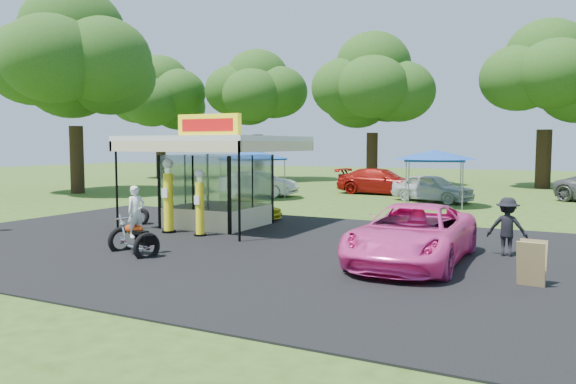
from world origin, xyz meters
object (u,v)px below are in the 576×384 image
Objects in this scene: motorcycle at (135,228)px; gas_station_kiosk at (217,179)px; gas_pump_right at (200,205)px; bg_car_b at (381,181)px; gas_pump_left at (168,198)px; tent_east at (435,155)px; bg_car_c at (432,188)px; tent_west at (253,155)px; bg_car_a at (259,183)px; kiosk_car at (248,208)px; a_frame_sign at (532,264)px; spectator_east_a at (507,227)px; pink_sedan at (413,234)px.

gas_station_kiosk is at bearing 119.52° from motorcycle.
gas_pump_right reaches higher than bg_car_b.
tent_east reaches higher than gas_pump_left.
tent_east is at bearing 62.01° from gas_station_kiosk.
bg_car_c is 10.05m from tent_west.
gas_pump_right is 14.99m from bg_car_a.
bg_car_b is at bearing 84.42° from gas_pump_left.
gas_pump_right is (0.79, -2.19, -0.70)m from gas_station_kiosk.
bg_car_c is 1.12× the size of tent_west.
kiosk_car is at bearing 90.00° from gas_station_kiosk.
kiosk_car is (-11.11, 6.60, -0.03)m from a_frame_sign.
spectator_east_a is at bearing -140.72° from bg_car_c.
tent_west reaches higher than gas_pump_right.
tent_east is (6.26, 12.80, 1.31)m from gas_pump_left.
spectator_east_a is at bearing -148.48° from bg_car_b.
motorcycle reaches higher than a_frame_sign.
spectator_east_a reaches higher than bg_car_c.
gas_pump_left is at bearing 172.26° from kiosk_car.
tent_west is at bearing 113.65° from gas_station_kiosk.
kiosk_car is (-0.00, 2.21, -1.30)m from gas_station_kiosk.
gas_station_kiosk is at bearing -6.98° from spectator_east_a.
pink_sedan is at bearing -6.79° from gas_pump_left.
tent_east reaches higher than a_frame_sign.
pink_sedan is at bearing -150.04° from bg_car_c.
gas_station_kiosk is at bearing -162.78° from bg_car_a.
kiosk_car is 0.71× the size of tent_west.
tent_east reaches higher than spectator_east_a.
bg_car_a is 10.84m from tent_east.
motorcycle is at bearing -166.55° from bg_car_a.
gas_station_kiosk is 3.28× the size of spectator_east_a.
gas_station_kiosk is 12.02m from a_frame_sign.
bg_car_c is at bearing 69.35° from gas_pump_left.
motorcycle is at bearing -172.05° from kiosk_car.
a_frame_sign is at bearing 103.73° from spectator_east_a.
gas_pump_left reaches higher than bg_car_a.
gas_pump_right reaches higher than kiosk_car.
a_frame_sign is at bearing -150.45° from bg_car_b.
a_frame_sign is 3.36m from spectator_east_a.
gas_pump_left reaches higher than kiosk_car.
pink_sedan is 14.19m from tent_east.
gas_pump_right is 3.46m from motorcycle.
gas_station_kiosk is 16.17m from bg_car_b.
gas_pump_right reaches higher than motorcycle.
gas_station_kiosk is at bearing 74.53° from gas_pump_left.
bg_car_c is (5.08, 12.92, -1.03)m from gas_station_kiosk.
motorcycle is 0.46× the size of bg_car_c.
gas_pump_right is 2.23× the size of a_frame_sign.
gas_station_kiosk is 2.39× the size of gas_pump_right.
gas_station_kiosk reaches higher than gas_pump_left.
a_frame_sign is 22.71m from bg_car_a.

